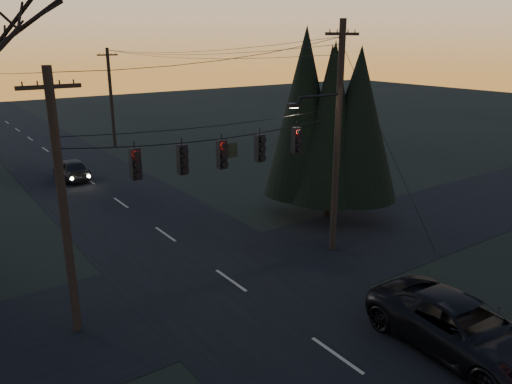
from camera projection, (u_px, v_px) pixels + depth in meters
main_road at (134, 212)px, 27.63m from camera, size 8.00×120.00×0.02m
cross_road at (231, 281)px, 19.82m from camera, size 60.00×7.00×0.02m
utility_pole_right at (332, 249)px, 22.85m from camera, size 5.00×0.30×10.00m
utility_pole_left at (78, 329)px, 16.52m from camera, size 1.80×0.30×8.50m
utility_pole_far_r at (115, 146)px, 44.72m from camera, size 1.80×0.30×8.50m
span_signal_assembly at (223, 152)px, 18.15m from camera, size 11.50×0.44×1.58m
evergreen_right at (331, 127)px, 25.66m from camera, size 4.77×4.77×8.55m
suv_near at (461, 328)px, 15.09m from camera, size 3.06×6.09×1.65m
sedan_oncoming_a at (71, 169)px, 34.02m from camera, size 1.75×4.21×1.42m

